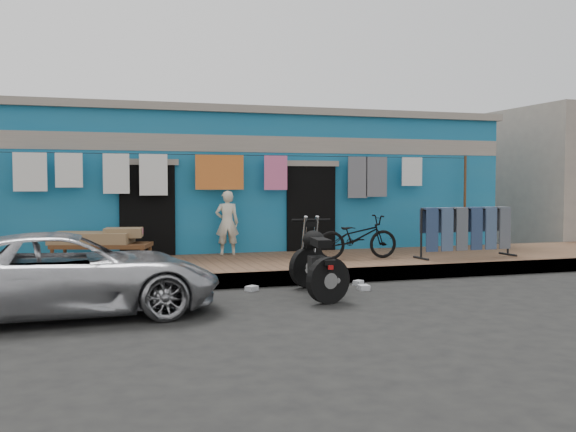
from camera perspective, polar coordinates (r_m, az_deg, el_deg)
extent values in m
plane|color=black|center=(9.48, 3.64, -7.57)|extent=(80.00, 80.00, 0.00)
cube|color=brown|center=(12.27, -1.40, -4.55)|extent=(28.00, 3.00, 0.25)
cube|color=gray|center=(10.90, 0.71, -5.51)|extent=(28.00, 0.10, 0.25)
cube|color=#17699A|center=(16.05, -5.34, 2.50)|extent=(12.00, 5.00, 3.20)
cube|color=#9E9384|center=(13.69, -3.22, 6.40)|extent=(12.00, 0.14, 0.35)
cube|color=#9E9384|center=(16.12, -5.37, 8.48)|extent=(12.20, 5.20, 0.16)
cube|color=black|center=(13.24, -12.38, -0.04)|extent=(1.10, 0.10, 2.10)
cube|color=black|center=(13.99, 2.05, 0.18)|extent=(1.10, 0.10, 2.10)
cylinder|color=brown|center=(15.41, 15.44, 1.27)|extent=(0.06, 0.06, 2.10)
cylinder|color=black|center=(13.38, -2.89, 5.41)|extent=(10.00, 0.01, 0.01)
cube|color=silver|center=(12.99, -21.95, 3.66)|extent=(0.60, 0.02, 0.73)
cube|color=silver|center=(12.95, -18.90, 3.87)|extent=(0.50, 0.02, 0.66)
cube|color=silver|center=(12.96, -15.02, 3.66)|extent=(0.50, 0.02, 0.78)
cube|color=silver|center=(13.01, -11.87, 3.61)|extent=(0.55, 0.02, 0.82)
cube|color=#CC4C26|center=(13.20, -6.09, 3.89)|extent=(1.00, 0.02, 0.71)
cube|color=#DA6093|center=(13.49, -1.10, 3.86)|extent=(0.50, 0.02, 0.72)
cube|color=slate|center=(14.12, 6.20, 3.43)|extent=(0.45, 0.02, 0.90)
cube|color=slate|center=(14.31, 7.87, 3.47)|extent=(0.50, 0.02, 0.88)
cube|color=silver|center=(14.70, 10.97, 3.90)|extent=(0.50, 0.02, 0.64)
imported|color=#B2B2B7|center=(8.85, -18.99, -4.78)|extent=(4.09, 2.01, 1.13)
imported|color=beige|center=(13.20, -5.44, -0.61)|extent=(0.51, 0.37, 1.32)
imported|color=black|center=(12.55, 6.17, -1.43)|extent=(1.63, 0.64, 1.04)
cube|color=silver|center=(10.34, -3.25, -6.45)|extent=(0.23, 0.22, 0.08)
cube|color=silver|center=(10.94, 6.27, -5.94)|extent=(0.21, 0.20, 0.08)
cube|color=silver|center=(10.49, 6.74, -6.33)|extent=(0.18, 0.21, 0.08)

